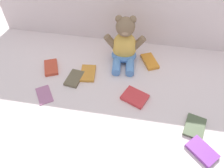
% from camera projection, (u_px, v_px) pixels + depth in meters
% --- Properties ---
extents(ground_plane, '(3.20, 3.20, 0.00)m').
position_uv_depth(ground_plane, '(113.00, 83.00, 1.23)').
color(ground_plane, silver).
extents(teddy_bear, '(0.25, 0.23, 0.30)m').
position_uv_depth(teddy_bear, '(124.00, 46.00, 1.28)').
color(teddy_bear, '#E5B24C').
rests_on(teddy_bear, ground_plane).
extents(book_case_0, '(0.10, 0.14, 0.01)m').
position_uv_depth(book_case_0, '(88.00, 73.00, 1.27)').
color(book_case_0, orange).
rests_on(book_case_0, ground_plane).
extents(book_case_1, '(0.12, 0.15, 0.02)m').
position_uv_depth(book_case_1, '(51.00, 67.00, 1.30)').
color(book_case_1, '#BD412B').
rests_on(book_case_1, ground_plane).
extents(book_case_2, '(0.12, 0.15, 0.01)m').
position_uv_depth(book_case_2, '(195.00, 127.00, 1.03)').
color(book_case_2, '#4B593E').
rests_on(book_case_2, ground_plane).
extents(book_case_3, '(0.16, 0.14, 0.02)m').
position_uv_depth(book_case_3, '(135.00, 97.00, 1.15)').
color(book_case_3, red).
rests_on(book_case_3, ground_plane).
extents(book_case_4, '(0.12, 0.15, 0.02)m').
position_uv_depth(book_case_4, '(150.00, 61.00, 1.34)').
color(book_case_4, orange).
rests_on(book_case_4, ground_plane).
extents(book_case_5, '(0.15, 0.15, 0.02)m').
position_uv_depth(book_case_5, '(202.00, 151.00, 0.95)').
color(book_case_5, purple).
rests_on(book_case_5, ground_plane).
extents(book_case_6, '(0.13, 0.14, 0.01)m').
position_uv_depth(book_case_6, '(44.00, 94.00, 1.17)').
color(book_case_6, '#A7648D').
rests_on(book_case_6, ground_plane).
extents(book_case_7, '(0.09, 0.14, 0.02)m').
position_uv_depth(book_case_7, '(74.00, 78.00, 1.24)').
color(book_case_7, brown).
rests_on(book_case_7, ground_plane).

